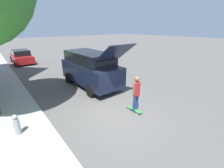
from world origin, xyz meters
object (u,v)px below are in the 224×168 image
Objects in this scene: fire_hydrant at (17,125)px; skateboarder at (136,93)px; skateboard at (134,110)px; car_down_street at (21,57)px; suv_parked at (90,68)px.

skateboarder is at bearing -18.05° from fire_hydrant.
skateboarder is 2.05× the size of skateboard.
fire_hydrant is at bearing -100.48° from car_down_street.
skateboarder reaches higher than fire_hydrant.
fire_hydrant is at bearing 161.95° from skateboarder.
skateboarder is (-0.13, -4.08, -0.26)m from suv_parked.
skateboarder is 0.86m from skateboard.
suv_parked reaches higher than skateboarder.
skateboarder is at bearing -34.23° from skateboard.
skateboarder is at bearing -91.80° from suv_parked.
fire_hydrant is (-2.43, -13.15, -0.20)m from car_down_street.
suv_parked is at bearing 29.51° from fire_hydrant.
car_down_street is at bearing 97.90° from skateboard.
skateboarder reaches higher than skateboard.
suv_parked is 6.89× the size of fire_hydrant.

